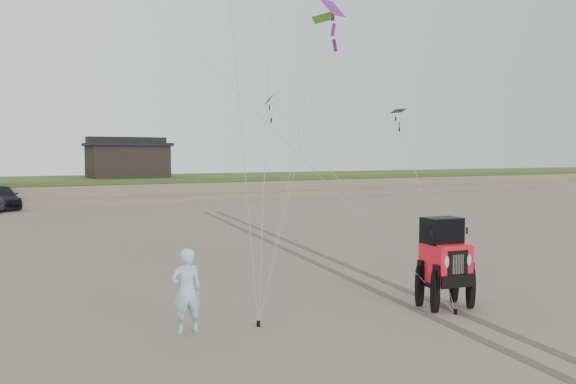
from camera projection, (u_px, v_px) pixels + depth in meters
name	position (u px, v px, depth m)	size (l,w,h in m)	color
ground	(388.00, 306.00, 13.38)	(160.00, 160.00, 0.00)	#6B6054
dune_ridge	(102.00, 189.00, 46.27)	(160.00, 14.25, 1.73)	#7A6B54
cabin	(127.00, 159.00, 46.61)	(6.40, 5.40, 3.35)	black
truck_c	(0.00, 198.00, 37.29)	(2.08, 5.12, 1.49)	black
jeep	(445.00, 272.00, 13.24)	(1.97, 4.57, 1.70)	#FF1826
man	(187.00, 291.00, 11.37)	(0.63, 0.41, 1.73)	#97CEE9
kite_flock	(309.00, 0.00, 21.35)	(8.10, 7.89, 9.07)	black
stake_main	(258.00, 324.00, 11.82)	(0.08, 0.08, 0.12)	black
stake_aux	(456.00, 312.00, 12.73)	(0.08, 0.08, 0.12)	black
tire_tracks	(297.00, 250.00, 21.36)	(5.22, 29.74, 0.01)	#4C443D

